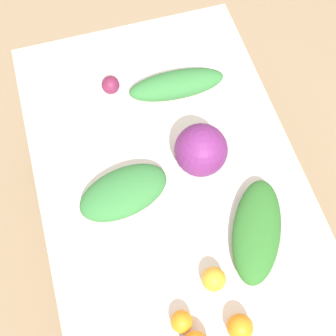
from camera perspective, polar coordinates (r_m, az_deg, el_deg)
The scene contains 10 objects.
ground_plane at distance 2.23m, azimuth 0.00°, elevation -8.33°, with size 8.00×8.00×0.00m, color #937A5B.
dining_table at distance 1.66m, azimuth 0.00°, elevation -1.72°, with size 1.34×0.87×0.70m.
cabbage_purple at distance 1.51m, azimuth 4.06°, elevation 2.12°, with size 0.17×0.17×0.17m, color #6B2366.
greens_bunch_beet_tops at distance 1.71m, azimuth 1.06°, elevation 10.14°, with size 0.35×0.11×0.08m, color #337538.
greens_bunch_kale at distance 1.50m, azimuth -5.44°, elevation -2.95°, with size 0.30×0.17×0.08m, color #337538.
greens_bunch_scallion at distance 1.48m, azimuth 10.77°, elevation -7.48°, with size 0.35×0.15×0.07m, color #2D6B28.
beet_root at distance 1.73m, azimuth -7.02°, elevation 10.02°, with size 0.07×0.07×0.07m, color maroon.
orange_0 at distance 1.40m, azimuth 8.77°, elevation -18.63°, with size 0.08×0.08×0.08m, color orange.
orange_1 at distance 1.40m, azimuth 1.66°, elevation -18.21°, with size 0.06×0.06×0.06m, color orange.
orange_3 at distance 1.42m, azimuth 5.59°, elevation -13.33°, with size 0.07×0.07×0.07m, color orange.
Camera 1 is at (-0.67, 0.19, 2.11)m, focal length 50.00 mm.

